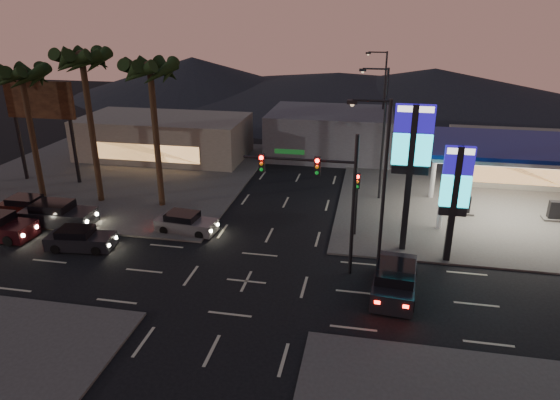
% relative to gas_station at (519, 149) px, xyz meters
% --- Properties ---
extents(ground, '(140.00, 140.00, 0.00)m').
position_rel_gas_station_xyz_m(ground, '(-16.00, -12.00, -5.08)').
color(ground, black).
rests_on(ground, ground).
extents(corner_lot_ne, '(24.00, 24.00, 0.12)m').
position_rel_gas_station_xyz_m(corner_lot_ne, '(0.00, 4.00, -5.02)').
color(corner_lot_ne, '#47443F').
rests_on(corner_lot_ne, ground).
extents(corner_lot_nw, '(24.00, 24.00, 0.12)m').
position_rel_gas_station_xyz_m(corner_lot_nw, '(-32.00, 4.00, -5.02)').
color(corner_lot_nw, '#47443F').
rests_on(corner_lot_nw, ground).
extents(gas_station, '(12.20, 8.20, 5.47)m').
position_rel_gas_station_xyz_m(gas_station, '(0.00, 0.00, 0.00)').
color(gas_station, silver).
rests_on(gas_station, ground).
extents(convenience_store, '(10.00, 6.00, 4.00)m').
position_rel_gas_station_xyz_m(convenience_store, '(2.00, 9.00, -3.08)').
color(convenience_store, '#726B5B').
rests_on(convenience_store, ground).
extents(pylon_sign_tall, '(2.20, 0.35, 9.00)m').
position_rel_gas_station_xyz_m(pylon_sign_tall, '(-7.50, -6.50, 1.31)').
color(pylon_sign_tall, black).
rests_on(pylon_sign_tall, ground).
extents(pylon_sign_short, '(1.60, 0.35, 7.00)m').
position_rel_gas_station_xyz_m(pylon_sign_short, '(-5.00, -7.50, -0.42)').
color(pylon_sign_short, black).
rests_on(pylon_sign_short, ground).
extents(traffic_signal_mast, '(6.10, 0.39, 8.00)m').
position_rel_gas_station_xyz_m(traffic_signal_mast, '(-12.24, -10.01, 0.15)').
color(traffic_signal_mast, black).
rests_on(traffic_signal_mast, ground).
extents(pedestal_signal, '(0.32, 0.39, 4.30)m').
position_rel_gas_station_xyz_m(pedestal_signal, '(-10.50, -5.02, -2.16)').
color(pedestal_signal, black).
rests_on(pedestal_signal, ground).
extents(streetlight_near, '(2.14, 0.25, 10.00)m').
position_rel_gas_station_xyz_m(streetlight_near, '(-9.21, -11.00, 0.64)').
color(streetlight_near, black).
rests_on(streetlight_near, ground).
extents(streetlight_mid, '(2.14, 0.25, 10.00)m').
position_rel_gas_station_xyz_m(streetlight_mid, '(-9.21, 2.00, 0.64)').
color(streetlight_mid, black).
rests_on(streetlight_mid, ground).
extents(streetlight_far, '(2.14, 0.25, 10.00)m').
position_rel_gas_station_xyz_m(streetlight_far, '(-9.21, 16.00, 0.64)').
color(streetlight_far, black).
rests_on(streetlight_far, ground).
extents(palm_a, '(4.41, 4.41, 10.86)m').
position_rel_gas_station_xyz_m(palm_a, '(-25.00, -2.50, 4.35)').
color(palm_a, black).
rests_on(palm_a, ground).
extents(palm_b, '(4.41, 4.41, 11.46)m').
position_rel_gas_station_xyz_m(palm_b, '(-30.00, -2.50, 4.89)').
color(palm_b, black).
rests_on(palm_b, ground).
extents(palm_c, '(4.41, 4.41, 10.26)m').
position_rel_gas_station_xyz_m(palm_c, '(-35.00, -2.50, 3.80)').
color(palm_c, black).
rests_on(palm_c, ground).
extents(billboard, '(6.00, 0.30, 8.50)m').
position_rel_gas_station_xyz_m(billboard, '(-36.50, 1.00, 1.25)').
color(billboard, black).
rests_on(billboard, ground).
extents(building_far_west, '(16.00, 8.00, 4.00)m').
position_rel_gas_station_xyz_m(building_far_west, '(-30.00, 10.00, -3.08)').
color(building_far_west, '#726B5B').
rests_on(building_far_west, ground).
extents(building_far_mid, '(12.00, 9.00, 4.40)m').
position_rel_gas_station_xyz_m(building_far_mid, '(-14.00, 14.00, -2.88)').
color(building_far_mid, '#4C4C51').
rests_on(building_far_mid, ground).
extents(hill_left, '(40.00, 40.00, 6.00)m').
position_rel_gas_station_xyz_m(hill_left, '(-41.00, 48.00, -2.08)').
color(hill_left, black).
rests_on(hill_left, ground).
extents(hill_right, '(50.00, 50.00, 5.00)m').
position_rel_gas_station_xyz_m(hill_right, '(-1.00, 48.00, -2.58)').
color(hill_right, black).
rests_on(hill_right, ground).
extents(hill_center, '(60.00, 60.00, 4.00)m').
position_rel_gas_station_xyz_m(hill_center, '(-16.00, 48.00, -3.08)').
color(hill_center, black).
rests_on(hill_center, ground).
extents(car_lane_a_front, '(4.26, 2.10, 1.35)m').
position_rel_gas_station_xyz_m(car_lane_a_front, '(-27.10, -10.09, -4.46)').
color(car_lane_a_front, black).
rests_on(car_lane_a_front, ground).
extents(car_lane_b_front, '(4.22, 2.05, 1.34)m').
position_rel_gas_station_xyz_m(car_lane_b_front, '(-21.56, -6.53, -4.46)').
color(car_lane_b_front, '#5D5D60').
rests_on(car_lane_b_front, ground).
extents(car_lane_b_mid, '(5.09, 2.26, 1.64)m').
position_rel_gas_station_xyz_m(car_lane_b_mid, '(-30.61, -7.09, -4.32)').
color(car_lane_b_mid, black).
rests_on(car_lane_b_mid, ground).
extents(car_lane_b_rear, '(4.28, 1.84, 1.39)m').
position_rel_gas_station_xyz_m(car_lane_b_rear, '(-33.69, -5.96, -4.44)').
color(car_lane_b_rear, black).
rests_on(car_lane_b_rear, ground).
extents(suv_station, '(2.49, 5.09, 1.65)m').
position_rel_gas_station_xyz_m(suv_station, '(-8.09, -11.67, -4.32)').
color(suv_station, black).
rests_on(suv_station, ground).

